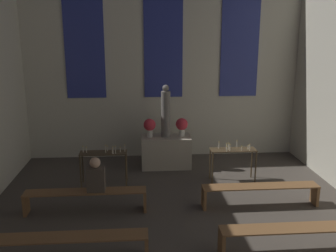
% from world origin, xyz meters
% --- Properties ---
extents(wall_back, '(8.09, 0.16, 5.60)m').
position_xyz_m(wall_back, '(0.00, 10.73, 2.83)').
color(wall_back, beige).
rests_on(wall_back, ground_plane).
extents(altar, '(1.34, 0.75, 0.86)m').
position_xyz_m(altar, '(0.00, 9.70, 0.43)').
color(altar, '#ADA38E').
rests_on(altar, ground_plane).
extents(statue, '(0.25, 0.25, 1.42)m').
position_xyz_m(statue, '(0.00, 9.70, 1.53)').
color(statue, slate).
rests_on(statue, altar).
extents(flower_vase_left, '(0.33, 0.33, 0.50)m').
position_xyz_m(flower_vase_left, '(-0.44, 9.70, 1.16)').
color(flower_vase_left, beige).
rests_on(flower_vase_left, altar).
extents(flower_vase_right, '(0.33, 0.33, 0.50)m').
position_xyz_m(flower_vase_right, '(0.44, 9.70, 1.16)').
color(flower_vase_right, beige).
rests_on(flower_vase_right, altar).
extents(candle_rack_left, '(1.13, 0.40, 1.01)m').
position_xyz_m(candle_rack_left, '(-1.58, 8.55, 0.69)').
color(candle_rack_left, '#473823').
rests_on(candle_rack_left, ground_plane).
extents(candle_rack_right, '(1.13, 0.40, 1.00)m').
position_xyz_m(candle_rack_right, '(1.59, 8.55, 0.69)').
color(candle_rack_right, '#473823').
rests_on(candle_rack_right, ground_plane).
extents(pew_third_left, '(2.48, 0.36, 0.46)m').
position_xyz_m(pew_third_left, '(-1.83, 5.35, 0.35)').
color(pew_third_left, brown).
rests_on(pew_third_left, ground_plane).
extents(pew_third_right, '(2.48, 0.36, 0.46)m').
position_xyz_m(pew_third_right, '(1.83, 5.35, 0.35)').
color(pew_third_right, brown).
rests_on(pew_third_right, ground_plane).
extents(pew_back_left, '(2.48, 0.36, 0.46)m').
position_xyz_m(pew_back_left, '(-1.83, 7.11, 0.35)').
color(pew_back_left, brown).
rests_on(pew_back_left, ground_plane).
extents(pew_back_right, '(2.48, 0.36, 0.46)m').
position_xyz_m(pew_back_right, '(1.83, 7.11, 0.35)').
color(pew_back_right, brown).
rests_on(pew_back_right, ground_plane).
extents(person_seated, '(0.36, 0.24, 0.72)m').
position_xyz_m(person_seated, '(-1.61, 7.11, 0.78)').
color(person_seated, '#4C4238').
rests_on(person_seated, pew_back_left).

